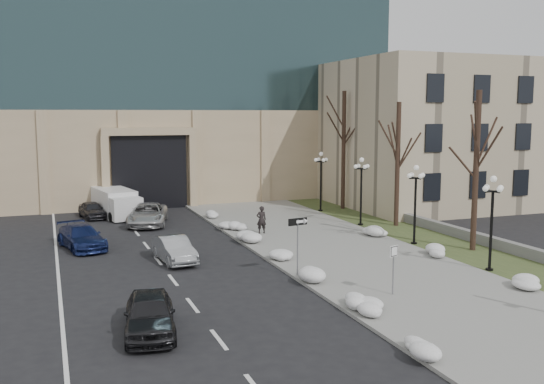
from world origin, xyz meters
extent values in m
plane|color=black|center=(0.00, 0.00, 0.00)|extent=(160.00, 160.00, 0.00)
cube|color=gray|center=(3.50, 14.00, 0.06)|extent=(9.00, 40.00, 0.12)
cube|color=gray|center=(-1.00, 14.00, 0.07)|extent=(0.30, 40.00, 0.14)
cube|color=#364623|center=(10.00, 14.00, 0.05)|extent=(4.00, 40.00, 0.10)
cube|color=gray|center=(12.00, 16.00, 0.35)|extent=(0.50, 30.00, 0.70)
cube|color=tan|center=(-2.00, 42.00, 4.00)|extent=(40.00, 20.00, 8.00)
cube|color=black|center=(-4.00, 33.00, 3.00)|extent=(6.00, 2.50, 6.00)
cube|color=tan|center=(-4.00, 31.60, 6.30)|extent=(7.50, 0.60, 0.60)
cube|color=tan|center=(-7.50, 31.60, 3.00)|extent=(0.60, 0.60, 6.00)
cube|color=tan|center=(-0.50, 31.60, 3.00)|extent=(0.60, 0.60, 6.00)
cube|color=#C5B294|center=(22.00, 28.00, 6.00)|extent=(22.00, 18.00, 12.00)
cube|color=black|center=(14.00, 19.00, 2.50)|extent=(1.40, 0.25, 2.00)
cube|color=black|center=(18.00, 19.00, 2.50)|extent=(1.40, 0.25, 2.00)
cube|color=black|center=(22.00, 19.00, 2.50)|extent=(1.40, 0.25, 2.00)
cube|color=black|center=(14.00, 19.00, 6.00)|extent=(1.40, 0.25, 2.00)
cube|color=black|center=(18.00, 19.00, 6.00)|extent=(1.40, 0.25, 2.00)
cube|color=black|center=(22.00, 19.00, 6.00)|extent=(1.40, 0.25, 2.00)
cube|color=black|center=(14.00, 19.00, 9.50)|extent=(1.40, 0.25, 2.00)
cube|color=black|center=(18.00, 19.00, 9.50)|extent=(1.40, 0.25, 2.00)
cube|color=black|center=(22.00, 19.00, 9.50)|extent=(1.40, 0.25, 2.00)
imported|color=black|center=(-8.62, 3.39, 0.73)|extent=(2.34, 4.50, 1.46)
imported|color=#A1A4A8|center=(-5.74, 13.48, 0.67)|extent=(1.82, 4.18, 1.34)
imported|color=navy|center=(-10.09, 18.44, 0.68)|extent=(2.92, 4.99, 1.36)
imported|color=#BCBCBC|center=(-5.35, 24.66, 0.75)|extent=(3.72, 5.86, 1.51)
imported|color=#2D2D32|center=(-8.78, 28.90, 0.62)|extent=(2.08, 3.86, 1.25)
imported|color=black|center=(0.89, 18.52, 1.00)|extent=(0.67, 0.47, 1.76)
cube|color=silver|center=(-7.11, 29.77, 1.01)|extent=(3.07, 5.37, 2.03)
cube|color=silver|center=(-6.58, 26.78, 0.91)|extent=(2.37, 1.96, 1.62)
cylinder|color=black|center=(-7.61, 26.81, 0.35)|extent=(0.37, 0.74, 0.71)
cylinder|color=black|center=(-5.62, 27.16, 0.35)|extent=(0.37, 0.74, 0.71)
cylinder|color=black|center=(-8.37, 31.09, 0.35)|extent=(0.37, 0.74, 0.71)
cylinder|color=black|center=(-6.37, 31.44, 0.35)|extent=(0.37, 0.74, 0.71)
cylinder|color=slate|center=(-0.88, 8.38, 1.40)|extent=(0.06, 0.06, 2.80)
cube|color=black|center=(-0.88, 8.38, 2.69)|extent=(1.02, 0.22, 0.34)
cube|color=white|center=(-0.72, 8.38, 2.69)|extent=(0.48, 0.09, 0.13)
cone|color=white|center=(-0.45, 8.42, 2.69)|extent=(0.28, 0.32, 0.28)
cylinder|color=slate|center=(1.70, 4.15, 1.09)|extent=(0.06, 0.06, 2.19)
cube|color=white|center=(1.70, 4.15, 1.99)|extent=(0.46, 0.20, 0.48)
cube|color=black|center=(1.71, 4.13, 1.99)|extent=(0.40, 0.15, 0.42)
cube|color=white|center=(1.71, 4.12, 1.99)|extent=(0.34, 0.13, 0.36)
ellipsoid|color=white|center=(-0.65, -1.74, 0.30)|extent=(1.10, 1.60, 0.36)
ellipsoid|color=white|center=(-0.52, 3.09, 0.30)|extent=(1.10, 1.60, 0.36)
ellipsoid|color=white|center=(-0.76, 7.42, 0.30)|extent=(1.10, 1.60, 0.36)
ellipsoid|color=white|center=(-0.64, 11.86, 0.30)|extent=(1.10, 1.60, 0.36)
ellipsoid|color=white|center=(-0.87, 16.45, 0.30)|extent=(1.10, 1.60, 0.36)
ellipsoid|color=white|center=(-0.37, 20.37, 0.30)|extent=(1.10, 1.60, 0.36)
ellipsoid|color=white|center=(-0.56, 25.23, 0.30)|extent=(1.10, 1.60, 0.36)
ellipsoid|color=white|center=(7.46, 3.10, 0.30)|extent=(1.10, 1.60, 0.36)
ellipsoid|color=white|center=(7.50, 9.50, 0.30)|extent=(1.10, 1.60, 0.36)
ellipsoid|color=white|center=(7.44, 15.30, 0.30)|extent=(1.10, 1.60, 0.36)
ellipsoid|color=white|center=(-0.93, 1.91, 0.30)|extent=(1.10, 1.60, 0.36)
cylinder|color=black|center=(8.30, 6.00, 0.10)|extent=(0.36, 0.36, 0.20)
cylinder|color=black|center=(8.30, 6.00, 2.00)|extent=(0.14, 0.14, 4.00)
cylinder|color=black|center=(8.30, 6.00, 4.00)|extent=(0.10, 0.90, 0.10)
cylinder|color=black|center=(8.30, 6.00, 4.00)|extent=(0.90, 0.10, 0.10)
sphere|color=silver|center=(8.30, 6.00, 4.60)|extent=(0.32, 0.32, 0.32)
sphere|color=silver|center=(8.75, 6.00, 4.15)|extent=(0.28, 0.28, 0.28)
sphere|color=silver|center=(7.85, 6.00, 4.15)|extent=(0.28, 0.28, 0.28)
sphere|color=silver|center=(8.30, 6.45, 4.15)|extent=(0.28, 0.28, 0.28)
sphere|color=silver|center=(8.30, 5.55, 4.15)|extent=(0.28, 0.28, 0.28)
cylinder|color=black|center=(8.30, 12.50, 0.10)|extent=(0.36, 0.36, 0.20)
cylinder|color=black|center=(8.30, 12.50, 2.00)|extent=(0.14, 0.14, 4.00)
cylinder|color=black|center=(8.30, 12.50, 4.00)|extent=(0.10, 0.90, 0.10)
cylinder|color=black|center=(8.30, 12.50, 4.00)|extent=(0.90, 0.10, 0.10)
sphere|color=silver|center=(8.30, 12.50, 4.60)|extent=(0.32, 0.32, 0.32)
sphere|color=silver|center=(8.75, 12.50, 4.15)|extent=(0.28, 0.28, 0.28)
sphere|color=silver|center=(7.85, 12.50, 4.15)|extent=(0.28, 0.28, 0.28)
sphere|color=silver|center=(8.30, 12.95, 4.15)|extent=(0.28, 0.28, 0.28)
sphere|color=silver|center=(8.30, 12.05, 4.15)|extent=(0.28, 0.28, 0.28)
cylinder|color=black|center=(8.30, 19.00, 0.10)|extent=(0.36, 0.36, 0.20)
cylinder|color=black|center=(8.30, 19.00, 2.00)|extent=(0.14, 0.14, 4.00)
cylinder|color=black|center=(8.30, 19.00, 4.00)|extent=(0.10, 0.90, 0.10)
cylinder|color=black|center=(8.30, 19.00, 4.00)|extent=(0.90, 0.10, 0.10)
sphere|color=silver|center=(8.30, 19.00, 4.60)|extent=(0.32, 0.32, 0.32)
sphere|color=silver|center=(8.75, 19.00, 4.15)|extent=(0.28, 0.28, 0.28)
sphere|color=silver|center=(7.85, 19.00, 4.15)|extent=(0.28, 0.28, 0.28)
sphere|color=silver|center=(8.30, 19.45, 4.15)|extent=(0.28, 0.28, 0.28)
sphere|color=silver|center=(8.30, 18.55, 4.15)|extent=(0.28, 0.28, 0.28)
cylinder|color=black|center=(8.30, 25.50, 0.10)|extent=(0.36, 0.36, 0.20)
cylinder|color=black|center=(8.30, 25.50, 2.00)|extent=(0.14, 0.14, 4.00)
cylinder|color=black|center=(8.30, 25.50, 4.00)|extent=(0.10, 0.90, 0.10)
cylinder|color=black|center=(8.30, 25.50, 4.00)|extent=(0.90, 0.10, 0.10)
sphere|color=silver|center=(8.30, 25.50, 4.60)|extent=(0.32, 0.32, 0.32)
sphere|color=silver|center=(8.75, 25.50, 4.15)|extent=(0.28, 0.28, 0.28)
sphere|color=silver|center=(7.85, 25.50, 4.15)|extent=(0.28, 0.28, 0.28)
sphere|color=silver|center=(8.30, 25.95, 4.15)|extent=(0.28, 0.28, 0.28)
sphere|color=silver|center=(8.30, 25.05, 4.15)|extent=(0.28, 0.28, 0.28)
cylinder|color=black|center=(10.50, 10.00, 4.50)|extent=(0.32, 0.32, 9.00)
cylinder|color=black|center=(10.50, 18.00, 4.25)|extent=(0.32, 0.32, 8.50)
cylinder|color=black|center=(10.50, 26.00, 4.75)|extent=(0.32, 0.32, 9.50)
camera|label=1|loc=(-11.76, -17.34, 7.70)|focal=40.00mm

